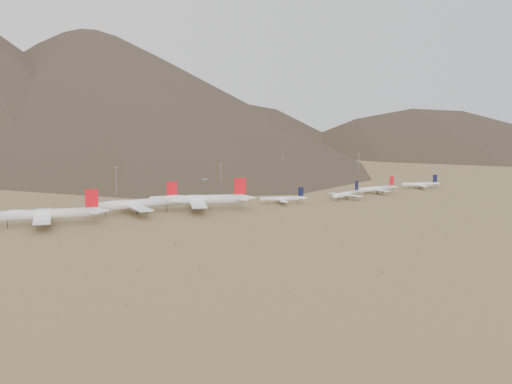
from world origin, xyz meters
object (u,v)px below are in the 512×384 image
narrowbody_a (283,199)px  narrowbody_b (347,194)px  widebody_west (45,214)px  widebody_centre (136,204)px  control_tower (204,186)px  widebody_east (199,200)px

narrowbody_a → narrowbody_b: bearing=15.8°
widebody_west → widebody_centre: widebody_west is taller
widebody_west → widebody_centre: (65.34, 13.16, -0.38)m
widebody_centre → control_tower: (93.16, 80.44, -2.18)m
narrowbody_b → control_tower: bearing=110.5°
control_tower → narrowbody_a: bearing=-76.1°
widebody_west → narrowbody_a: 181.64m
narrowbody_b → narrowbody_a: bearing=155.5°
narrowbody_a → control_tower: narrowbody_a is taller
widebody_centre → narrowbody_a: widebody_centre is taller
widebody_west → narrowbody_b: 239.97m
widebody_west → widebody_east: (110.94, 4.62, 0.29)m
widebody_west → narrowbody_b: size_ratio=1.88×
narrowbody_a → control_tower: bearing=125.4°
widebody_west → control_tower: size_ratio=6.30×
widebody_east → narrowbody_b: bearing=17.1°
widebody_centre → narrowbody_b: widebody_centre is taller
narrowbody_b → control_tower: narrowbody_b is taller
narrowbody_a → control_tower: (-23.11, 93.72, 1.16)m
narrowbody_a → widebody_east: bearing=-162.3°
widebody_centre → narrowbody_a: (116.26, -13.27, -3.34)m
widebody_centre → control_tower: size_ratio=6.10×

